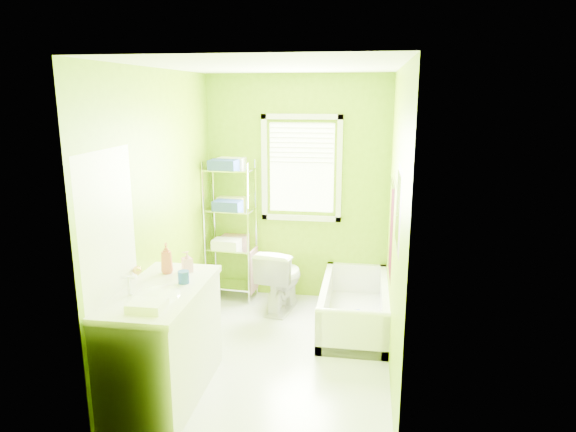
% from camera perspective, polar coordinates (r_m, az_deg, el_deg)
% --- Properties ---
extents(ground, '(2.90, 2.90, 0.00)m').
position_cam_1_polar(ground, '(5.01, -1.40, -14.93)').
color(ground, silver).
rests_on(ground, ground).
extents(room_envelope, '(2.14, 2.94, 2.62)m').
position_cam_1_polar(room_envelope, '(4.48, -1.51, 2.73)').
color(room_envelope, '#76A407').
rests_on(room_envelope, ground).
extents(window, '(0.92, 0.05, 1.22)m').
position_cam_1_polar(window, '(5.86, 1.52, 5.94)').
color(window, white).
rests_on(window, ground).
extents(door, '(0.09, 0.80, 2.00)m').
position_cam_1_polar(door, '(4.05, -18.85, -7.23)').
color(door, white).
rests_on(door, ground).
extents(right_wall_decor, '(0.04, 1.48, 1.17)m').
position_cam_1_polar(right_wall_decor, '(4.45, 11.69, -0.63)').
color(right_wall_decor, '#3F070D').
rests_on(right_wall_decor, ground).
extents(bathtub, '(0.68, 1.46, 0.47)m').
position_cam_1_polar(bathtub, '(5.50, 7.34, -10.60)').
color(bathtub, white).
rests_on(bathtub, ground).
extents(toilet, '(0.52, 0.77, 0.73)m').
position_cam_1_polar(toilet, '(5.78, -0.80, -6.93)').
color(toilet, white).
rests_on(toilet, ground).
extents(vanity, '(0.62, 1.22, 1.17)m').
position_cam_1_polar(vanity, '(4.29, -13.69, -13.21)').
color(vanity, silver).
rests_on(vanity, ground).
extents(wire_shelf_unit, '(0.58, 0.46, 1.66)m').
position_cam_1_polar(wire_shelf_unit, '(5.97, -6.32, 0.18)').
color(wire_shelf_unit, silver).
rests_on(wire_shelf_unit, ground).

